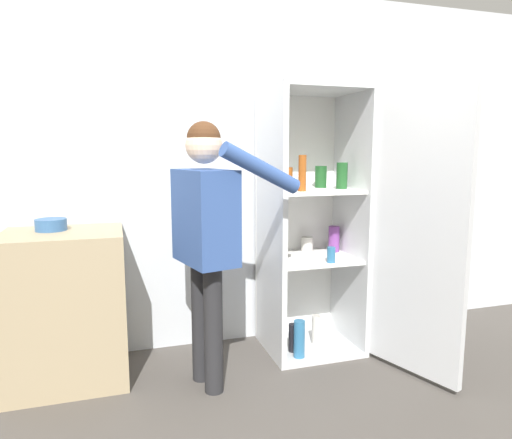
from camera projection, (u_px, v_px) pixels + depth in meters
name	position (u px, v px, depth m)	size (l,w,h in m)	color
ground_plane	(316.00, 396.00, 2.65)	(12.00, 12.00, 0.00)	#4C4742
wall_back	(264.00, 170.00, 3.39)	(7.00, 0.06, 2.55)	silver
refrigerator	(332.00, 224.00, 3.14)	(0.90, 1.19, 1.85)	silver
person	(207.00, 224.00, 2.65)	(0.71, 0.56, 1.58)	#262628
counter	(67.00, 307.00, 2.79)	(0.69, 0.57, 0.94)	tan
bowl	(51.00, 225.00, 2.77)	(0.18, 0.18, 0.07)	#335B8E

